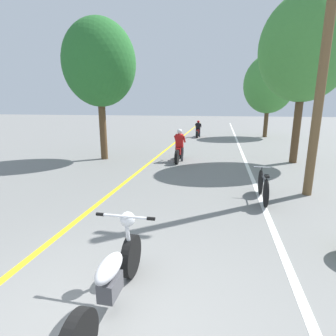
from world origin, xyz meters
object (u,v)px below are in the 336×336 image
Objects in this scene: utility_pole at (324,62)px; roadside_tree_left at (99,64)px; roadside_tree_right_far at (269,84)px; motorcycle_rider_lead at (179,149)px; bicycle_parked at (263,187)px; roadside_tree_right_near at (306,49)px; motorcycle_foreground at (112,278)px; motorcycle_rider_far at (198,131)px.

roadside_tree_left is at bearing 155.39° from utility_pole.
motorcycle_rider_lead is (-5.29, -10.54, -3.51)m from roadside_tree_right_far.
roadside_tree_left is 8.83m from bicycle_parked.
roadside_tree_right_near is 9.88m from roadside_tree_right_far.
utility_pole is 8.76m from roadside_tree_left.
roadside_tree_right_near is 3.21× the size of motorcycle_foreground.
roadside_tree_right_near is 3.47× the size of motorcycle_rider_lead.
roadside_tree_right_near is at bearing 81.21° from utility_pole.
roadside_tree_right_far reaches higher than motorcycle_rider_lead.
motorcycle_rider_far is at bearing 119.96° from roadside_tree_right_near.
roadside_tree_right_near is 1.10× the size of roadside_tree_right_far.
utility_pole is 7.15m from motorcycle_foreground.
motorcycle_foreground is at bearing -118.41° from bicycle_parked.
motorcycle_foreground is at bearing -125.74° from utility_pole.
motorcycle_rider_far is at bearing -168.02° from roadside_tree_right_far.
roadside_tree_right_near is (0.70, 4.54, 1.15)m from utility_pole.
motorcycle_rider_lead is 5.51m from bicycle_parked.
motorcycle_rider_lead reaches higher than bicycle_parked.
motorcycle_rider_far is (-5.27, -1.12, -3.57)m from roadside_tree_right_far.
bicycle_parked is at bearing -111.07° from roadside_tree_right_near.
utility_pole is at bearing -71.93° from motorcycle_rider_far.
roadside_tree_right_far reaches higher than motorcycle_rider_far.
roadside_tree_right_far is (0.94, 14.39, 0.47)m from utility_pole.
roadside_tree_right_far reaches higher than motorcycle_foreground.
motorcycle_rider_far is 14.34m from bicycle_parked.
motorcycle_rider_lead reaches higher than motorcycle_foreground.
motorcycle_foreground is at bearing -86.22° from motorcycle_rider_lead.
motorcycle_rider_far is at bearing 89.91° from motorcycle_rider_lead.
motorcycle_foreground is (-4.45, -9.75, -4.31)m from roadside_tree_right_near.
roadside_tree_right_near is at bearing -60.04° from motorcycle_rider_far.
roadside_tree_left is 3.63× the size of bicycle_parked.
bicycle_parked is (2.99, -14.02, -0.12)m from motorcycle_rider_far.
motorcycle_rider_lead is at bearing 138.42° from utility_pole.
bicycle_parked is (2.41, 4.46, -0.05)m from motorcycle_foreground.
motorcycle_rider_far reaches higher than bicycle_parked.
roadside_tree_right_far is 1.02× the size of roadside_tree_left.
bicycle_parked is (-1.34, -0.75, -3.21)m from utility_pole.
bicycle_parked is at bearing -98.55° from roadside_tree_right_far.
roadside_tree_left is 10.97m from motorcycle_rider_far.
roadside_tree_right_far is (0.24, 9.85, -0.68)m from roadside_tree_right_near.
roadside_tree_right_near is 8.70m from roadside_tree_left.
roadside_tree_right_near is 11.55m from motorcycle_foreground.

